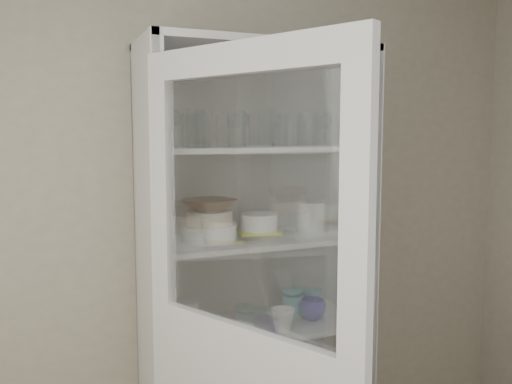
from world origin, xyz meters
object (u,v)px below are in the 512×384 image
object	(u,v)px
white_canister	(187,316)
cream_bowl	(210,218)
goblet_1	(241,127)
terracotta_bowl	(209,205)
goblet_0	(173,126)
plate_stack_front	(210,233)
goblet_3	(325,128)
plate_stack_back	(201,229)
glass_platter	(259,235)
goblet_2	(281,128)
yellow_trivet	(259,231)
mug_teal	(312,299)
pantry_cabinet	(251,302)
mug_blue	(313,309)
mug_white	(283,320)
teal_jar	(293,303)
measuring_cups	(213,330)
grey_bowl_stack	(311,217)
white_ramekin	(259,222)

from	to	relation	value
white_canister	cream_bowl	bearing A→B (deg)	-32.01
goblet_1	terracotta_bowl	xyz separation A→B (m)	(-0.19, -0.11, -0.33)
goblet_0	plate_stack_front	size ratio (longest dim) A/B	0.77
goblet_1	goblet_3	size ratio (longest dim) A/B	1.03
plate_stack_front	plate_stack_back	bearing A→B (deg)	88.26
goblet_0	glass_platter	xyz separation A→B (m)	(0.35, -0.14, -0.48)
plate_stack_back	terracotta_bowl	world-z (taller)	terracotta_bowl
goblet_2	yellow_trivet	distance (m)	0.49
glass_platter	white_canister	bearing A→B (deg)	171.09
goblet_0	goblet_2	xyz separation A→B (m)	(0.50, -0.04, -0.01)
mug_teal	goblet_2	bearing A→B (deg)	-161.30
goblet_2	mug_teal	world-z (taller)	goblet_2
mug_teal	white_canister	distance (m)	0.64
goblet_3	plate_stack_back	size ratio (longest dim) A/B	0.89
pantry_cabinet	mug_blue	bearing A→B (deg)	-25.10
terracotta_bowl	mug_white	bearing A→B (deg)	-21.25
goblet_2	mug_white	distance (m)	0.86
teal_jar	mug_blue	bearing A→B (deg)	-56.23
yellow_trivet	measuring_cups	distance (m)	0.47
pantry_cabinet	goblet_1	world-z (taller)	pantry_cabinet
yellow_trivet	measuring_cups	bearing A→B (deg)	-166.77
goblet_2	grey_bowl_stack	world-z (taller)	goblet_2
grey_bowl_stack	white_ramekin	bearing A→B (deg)	-176.34
goblet_1	pantry_cabinet	bearing A→B (deg)	-34.27
terracotta_bowl	plate_stack_back	bearing A→B (deg)	88.26
goblet_0	white_ramekin	distance (m)	0.56
goblet_0	grey_bowl_stack	xyz separation A→B (m)	(0.62, -0.12, -0.42)
mug_white	teal_jar	bearing A→B (deg)	43.39
terracotta_bowl	measuring_cups	distance (m)	0.54
teal_jar	plate_stack_back	bearing A→B (deg)	168.07
yellow_trivet	teal_jar	bearing A→B (deg)	13.71
yellow_trivet	mug_white	xyz separation A→B (m)	(0.06, -0.12, -0.38)
goblet_1	glass_platter	xyz separation A→B (m)	(0.04, -0.11, -0.48)
cream_bowl	mug_teal	distance (m)	0.72
pantry_cabinet	plate_stack_back	xyz separation A→B (m)	(-0.22, 0.05, 0.35)
grey_bowl_stack	mug_white	size ratio (longest dim) A/B	1.32
glass_platter	mug_blue	xyz separation A→B (m)	(0.26, -0.04, -0.36)
goblet_3	teal_jar	world-z (taller)	goblet_3
goblet_3	terracotta_bowl	distance (m)	0.73
plate_stack_front	white_canister	distance (m)	0.39
yellow_trivet	mug_white	distance (m)	0.40
grey_bowl_stack	plate_stack_back	bearing A→B (deg)	166.35
plate_stack_back	mug_white	bearing A→B (deg)	-41.85
plate_stack_back	yellow_trivet	world-z (taller)	plate_stack_back
goblet_1	plate_stack_back	distance (m)	0.49
pantry_cabinet	glass_platter	size ratio (longest dim) A/B	6.44
yellow_trivet	goblet_1	bearing A→B (deg)	110.63
yellow_trivet	pantry_cabinet	bearing A→B (deg)	92.54
goblet_2	cream_bowl	bearing A→B (deg)	-164.39
glass_platter	measuring_cups	bearing A→B (deg)	-166.77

